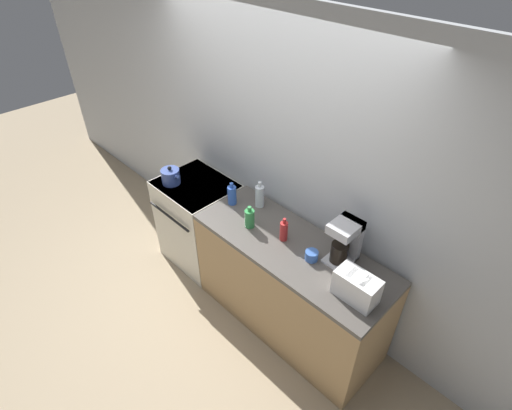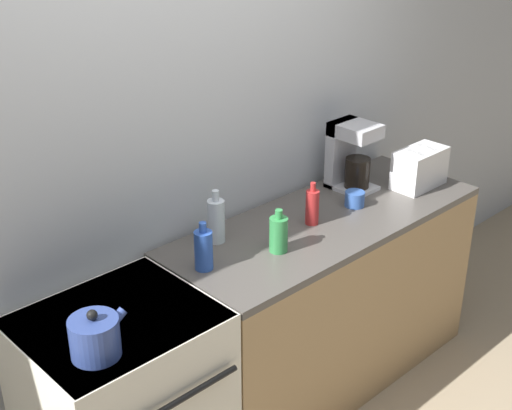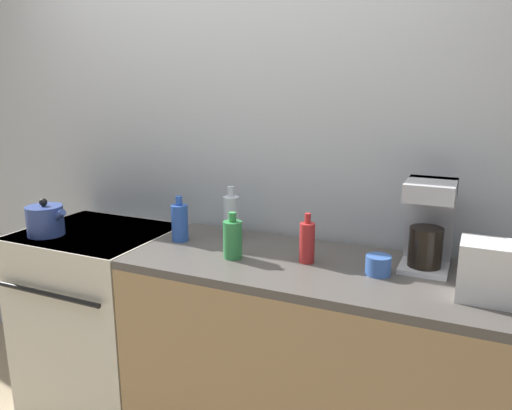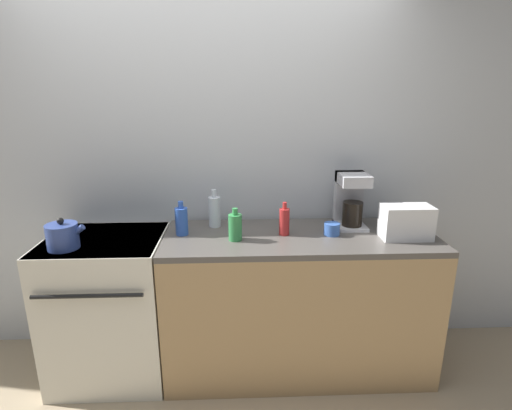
{
  "view_description": "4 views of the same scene",
  "coord_description": "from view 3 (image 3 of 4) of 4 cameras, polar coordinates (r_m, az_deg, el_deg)",
  "views": [
    {
      "loc": [
        2.02,
        -1.48,
        3.09
      ],
      "look_at": [
        0.16,
        0.36,
        1.08
      ],
      "focal_mm": 28.0,
      "sensor_mm": 36.0,
      "label": 1
    },
    {
      "loc": [
        -1.76,
        -1.67,
        2.46
      ],
      "look_at": [
        0.22,
        0.42,
        1.1
      ],
      "focal_mm": 50.0,
      "sensor_mm": 36.0,
      "label": 2
    },
    {
      "loc": [
        1.12,
        -1.54,
        1.67
      ],
      "look_at": [
        0.27,
        0.33,
        1.16
      ],
      "focal_mm": 35.0,
      "sensor_mm": 36.0,
      "label": 3
    },
    {
      "loc": [
        0.23,
        -2.01,
        1.82
      ],
      "look_at": [
        0.33,
        0.37,
        1.12
      ],
      "focal_mm": 28.0,
      "sensor_mm": 36.0,
      "label": 4
    }
  ],
  "objects": [
    {
      "name": "wall_back",
      "position": [
        2.52,
        -2.19,
        5.51
      ],
      "size": [
        8.0,
        0.05,
        2.6
      ],
      "color": "silver",
      "rests_on": "ground_plane"
    },
    {
      "name": "stove",
      "position": [
        2.79,
        -17.25,
        -11.91
      ],
      "size": [
        0.71,
        0.65,
        0.94
      ],
      "color": "silver",
      "rests_on": "ground_plane"
    },
    {
      "name": "counter_block",
      "position": [
        2.27,
        7.92,
        -18.1
      ],
      "size": [
        1.69,
        0.64,
        0.94
      ],
      "color": "tan",
      "rests_on": "ground_plane"
    },
    {
      "name": "kettle",
      "position": [
        2.63,
        -22.93,
        -1.61
      ],
      "size": [
        0.22,
        0.17,
        0.18
      ],
      "color": "#33478C",
      "rests_on": "stove"
    },
    {
      "name": "toaster",
      "position": [
        1.89,
        26.6,
        -7.0
      ],
      "size": [
        0.3,
        0.16,
        0.2
      ],
      "color": "white",
      "rests_on": "counter_block"
    },
    {
      "name": "coffee_maker",
      "position": [
        2.1,
        19.14,
        -1.86
      ],
      "size": [
        0.18,
        0.23,
        0.36
      ],
      "color": "#B7B7BC",
      "rests_on": "counter_block"
    },
    {
      "name": "bottle_red",
      "position": [
        2.07,
        5.86,
        -4.21
      ],
      "size": [
        0.06,
        0.06,
        0.21
      ],
      "color": "#B72828",
      "rests_on": "counter_block"
    },
    {
      "name": "bottle_blue",
      "position": [
        2.36,
        -8.71,
        -1.94
      ],
      "size": [
        0.08,
        0.08,
        0.22
      ],
      "color": "#2D56B7",
      "rests_on": "counter_block"
    },
    {
      "name": "bottle_clear",
      "position": [
        2.38,
        -2.84,
        -1.28
      ],
      "size": [
        0.08,
        0.08,
        0.25
      ],
      "color": "silver",
      "rests_on": "counter_block"
    },
    {
      "name": "bottle_green",
      "position": [
        2.11,
        -2.69,
        -3.88
      ],
      "size": [
        0.08,
        0.08,
        0.2
      ],
      "color": "#338C47",
      "rests_on": "counter_block"
    },
    {
      "name": "cup_blue",
      "position": [
        2.0,
        13.79,
        -6.69
      ],
      "size": [
        0.1,
        0.1,
        0.08
      ],
      "color": "#3860B2",
      "rests_on": "counter_block"
    }
  ]
}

